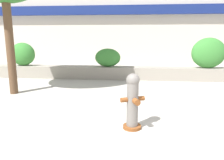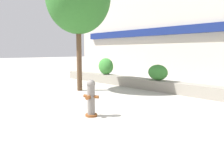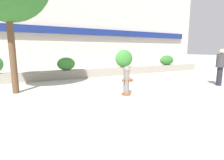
{
  "view_description": "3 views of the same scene",
  "coord_description": "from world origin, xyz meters",
  "px_view_note": "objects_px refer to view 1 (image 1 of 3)",
  "views": [
    {
      "loc": [
        -0.87,
        -2.96,
        1.76
      ],
      "look_at": [
        -1.35,
        1.69,
        0.81
      ],
      "focal_mm": 35.0,
      "sensor_mm": 36.0,
      "label": 1
    },
    {
      "loc": [
        3.97,
        -2.87,
        1.88
      ],
      "look_at": [
        -1.56,
        2.52,
        0.87
      ],
      "focal_mm": 35.0,
      "sensor_mm": 36.0,
      "label": 2
    },
    {
      "loc": [
        -4.32,
        -4.4,
        1.66
      ],
      "look_at": [
        -1.15,
        1.69,
        0.49
      ],
      "focal_mm": 28.0,
      "sensor_mm": 36.0,
      "label": 3
    }
  ],
  "objects_px": {
    "fire_hydrant": "(133,101)",
    "hedge_bush_1": "(108,58)",
    "hedge_bush_2": "(209,53)",
    "hedge_bush_0": "(23,54)"
  },
  "relations": [
    {
      "from": "hedge_bush_2",
      "to": "fire_hydrant",
      "type": "height_order",
      "value": "hedge_bush_2"
    },
    {
      "from": "hedge_bush_1",
      "to": "fire_hydrant",
      "type": "xyz_separation_m",
      "value": [
        1.08,
        -4.98,
        -0.32
      ]
    },
    {
      "from": "fire_hydrant",
      "to": "hedge_bush_1",
      "type": "bearing_deg",
      "value": 102.19
    },
    {
      "from": "hedge_bush_0",
      "to": "hedge_bush_1",
      "type": "xyz_separation_m",
      "value": [
        3.68,
        0.0,
        -0.11
      ]
    },
    {
      "from": "hedge_bush_2",
      "to": "hedge_bush_1",
      "type": "bearing_deg",
      "value": 180.0
    },
    {
      "from": "hedge_bush_2",
      "to": "fire_hydrant",
      "type": "bearing_deg",
      "value": -120.4
    },
    {
      "from": "hedge_bush_1",
      "to": "hedge_bush_2",
      "type": "bearing_deg",
      "value": 0.0
    },
    {
      "from": "hedge_bush_1",
      "to": "fire_hydrant",
      "type": "height_order",
      "value": "hedge_bush_1"
    },
    {
      "from": "hedge_bush_1",
      "to": "fire_hydrant",
      "type": "relative_size",
      "value": 0.98
    },
    {
      "from": "hedge_bush_0",
      "to": "hedge_bush_1",
      "type": "height_order",
      "value": "hedge_bush_0"
    }
  ]
}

